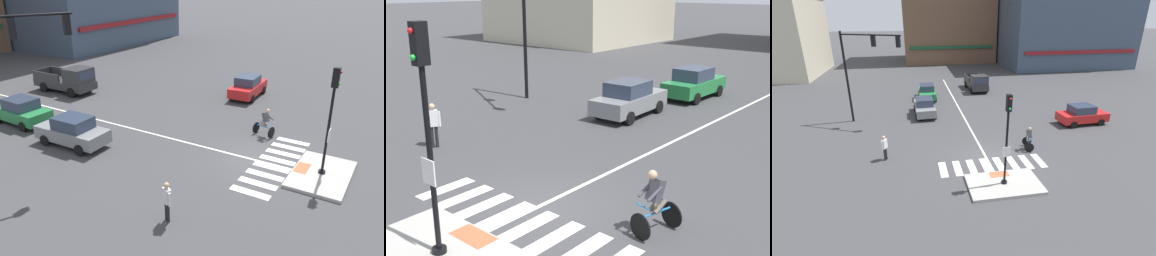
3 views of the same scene
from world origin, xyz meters
The scene contains 19 objects.
ground_plane centered at (0.00, 0.00, 0.00)m, with size 300.00×300.00×0.00m, color #3D3D3F.
traffic_island centered at (0.00, -3.16, 0.07)m, with size 3.98×2.52×0.15m, color #A3A099.
tactile_pad_front centered at (0.00, -2.25, 0.15)m, with size 1.10×0.60×0.01m, color #DB5B38.
signal_pole centered at (0.00, -3.16, 3.13)m, with size 0.44×0.38×4.95m.
crosswalk_stripe_a centered at (-3.07, -0.89, 0.00)m, with size 0.44×1.80×0.01m, color silver.
crosswalk_stripe_b centered at (-2.19, -0.89, 0.00)m, with size 0.44×1.80×0.01m, color silver.
crosswalk_stripe_c centered at (-1.31, -0.89, 0.00)m, with size 0.44×1.80×0.01m, color silver.
crosswalk_stripe_d centered at (-0.44, -0.89, 0.00)m, with size 0.44×1.80×0.01m, color silver.
crosswalk_stripe_e centered at (0.44, -0.89, 0.00)m, with size 0.44×1.80×0.01m, color silver.
crosswalk_stripe_f centered at (1.31, -0.89, 0.00)m, with size 0.44×1.80×0.01m, color silver.
crosswalk_stripe_g centered at (2.19, -0.89, 0.00)m, with size 0.44×1.80×0.01m, color silver.
crosswalk_stripe_h centered at (3.07, -0.89, 0.00)m, with size 0.44×1.80×0.01m, color silver.
lane_centre_line centered at (-0.14, 10.00, 0.00)m, with size 0.14×28.00×0.01m, color silver.
car_grey_westbound_far centered at (-3.57, 9.30, 0.81)m, with size 1.97×4.16×1.64m.
car_red_cross_right centered at (9.36, 4.59, 0.81)m, with size 4.17×1.99×1.64m.
car_green_westbound_distant centered at (-3.00, 14.52, 0.81)m, with size 1.90×4.13×1.64m.
pickup_truck_charcoal_eastbound_distant centered at (3.14, 17.08, 0.98)m, with size 2.17×5.15×2.08m.
cyclist centered at (3.01, 0.81, 0.87)m, with size 0.90×1.21×1.68m.
pedestrian_at_curb_left centered at (-6.53, 1.02, 0.98)m, with size 0.37×0.49×1.67m.
Camera 1 is at (-16.02, -5.81, 8.68)m, focal length 34.68 mm.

